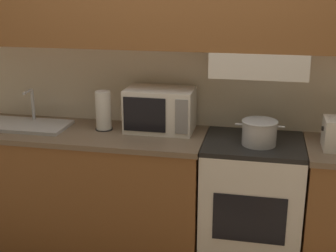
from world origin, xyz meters
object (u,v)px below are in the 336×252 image
Objects in this scene: sink_basin at (26,125)px; paper_towel_roll at (103,111)px; stove_range at (250,206)px; microwave at (160,110)px; cooking_pot at (259,132)px.

paper_towel_roll reaches higher than sink_basin.
stove_range is 1.55× the size of sink_basin.
microwave is at bearing 170.16° from stove_range.
microwave is 1.69× the size of paper_towel_roll.
paper_towel_roll is at bearing 5.88° from sink_basin.
microwave is at bearing 8.73° from paper_towel_roll.
cooking_pot is 0.70m from microwave.
sink_basin reaches higher than cooking_pot.
sink_basin is at bearing -179.82° from stove_range.
stove_range is 0.90m from microwave.
paper_towel_roll is (0.56, 0.06, 0.12)m from sink_basin.
paper_towel_roll is (-0.39, -0.06, -0.01)m from microwave.
paper_towel_roll is at bearing 174.29° from cooking_pot.
paper_towel_roll reaches higher than stove_range.
stove_range is 3.03× the size of cooking_pot.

